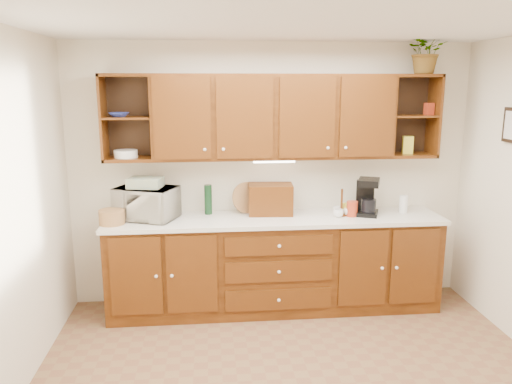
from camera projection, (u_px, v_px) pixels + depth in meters
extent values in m
plane|color=white|center=(308.00, 17.00, 3.06)|extent=(4.00, 4.00, 0.00)
plane|color=beige|center=(271.00, 175.00, 5.04)|extent=(4.00, 0.00, 4.00)
cube|color=#351806|center=(274.00, 265.00, 4.93)|extent=(3.20, 0.60, 0.90)
cube|color=silver|center=(275.00, 219.00, 4.82)|extent=(3.24, 0.64, 0.04)
cube|color=#351806|center=(274.00, 117.00, 4.75)|extent=(2.30, 0.33, 0.80)
cube|color=black|center=(129.00, 117.00, 4.77)|extent=(0.45, 0.02, 0.80)
cube|color=black|center=(407.00, 115.00, 5.03)|extent=(0.45, 0.02, 0.80)
cube|color=#351806|center=(127.00, 118.00, 4.62)|extent=(0.43, 0.30, 0.02)
cube|color=#351806|center=(413.00, 116.00, 4.88)|extent=(0.43, 0.30, 0.02)
cube|color=#351806|center=(415.00, 76.00, 4.80)|extent=(0.45, 0.33, 0.03)
cube|color=white|center=(274.00, 161.00, 4.79)|extent=(0.40, 0.05, 0.02)
cylinder|color=#A57244|center=(112.00, 217.00, 4.56)|extent=(0.29, 0.29, 0.13)
imported|color=beige|center=(146.00, 203.00, 4.72)|extent=(0.65, 0.55, 0.30)
cube|color=#DCC567|center=(145.00, 183.00, 4.68)|extent=(0.35, 0.28, 0.09)
cylinder|color=black|center=(208.00, 200.00, 4.89)|extent=(0.09, 0.09, 0.29)
cylinder|color=#A57244|center=(247.00, 212.00, 4.98)|extent=(0.32, 0.20, 0.31)
cube|color=#351806|center=(271.00, 199.00, 4.90)|extent=(0.44, 0.30, 0.30)
cylinder|color=#351806|center=(342.00, 202.00, 4.84)|extent=(0.02, 0.02, 0.27)
cylinder|color=#351806|center=(341.00, 215.00, 4.87)|extent=(0.11, 0.11, 0.01)
imported|color=white|center=(349.00, 212.00, 4.86)|extent=(0.11, 0.11, 0.08)
imported|color=white|center=(337.00, 210.00, 4.92)|extent=(0.11, 0.11, 0.08)
imported|color=white|center=(338.00, 213.00, 4.80)|extent=(0.11, 0.11, 0.08)
cylinder|color=#A63018|center=(352.00, 209.00, 4.83)|extent=(0.13, 0.13, 0.15)
cylinder|color=white|center=(403.00, 204.00, 4.96)|extent=(0.11, 0.11, 0.17)
cylinder|color=gold|center=(347.00, 209.00, 4.90)|extent=(0.12, 0.12, 0.11)
cube|color=black|center=(367.00, 213.00, 4.89)|extent=(0.27, 0.30, 0.04)
cube|color=black|center=(365.00, 196.00, 4.95)|extent=(0.18, 0.12, 0.31)
cube|color=black|center=(369.00, 182.00, 4.82)|extent=(0.27, 0.30, 0.07)
cylinder|color=black|center=(368.00, 206.00, 4.85)|extent=(0.19, 0.19, 0.13)
imported|color=#293898|center=(119.00, 115.00, 4.58)|extent=(0.22, 0.22, 0.04)
cylinder|color=white|center=(126.00, 154.00, 4.68)|extent=(0.25, 0.25, 0.07)
cube|color=gold|center=(408.00, 145.00, 4.92)|extent=(0.11, 0.09, 0.17)
cube|color=#A63018|center=(429.00, 109.00, 4.85)|extent=(0.09, 0.08, 0.12)
imported|color=#999999|center=(427.00, 51.00, 4.71)|extent=(0.40, 0.35, 0.42)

